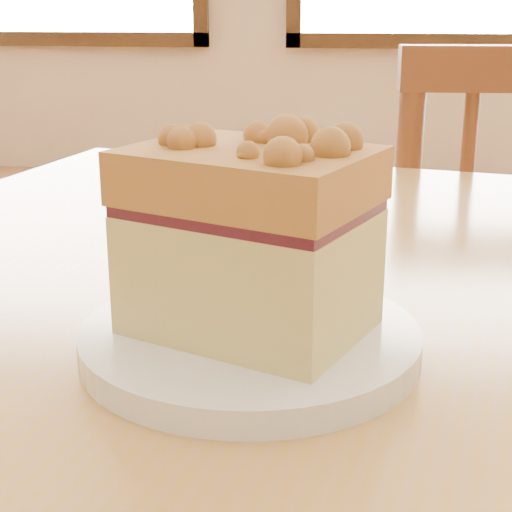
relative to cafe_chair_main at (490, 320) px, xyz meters
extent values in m
cube|color=#3E2511|center=(-1.96, 3.26, 0.30)|extent=(1.76, 0.06, 0.08)
cube|color=#3E2511|center=(0.24, 3.26, 0.30)|extent=(1.76, 0.06, 0.08)
cylinder|color=#3E2511|center=(-0.56, -0.18, -0.11)|extent=(0.06, 0.06, 0.71)
cube|color=#602D1A|center=(0.00, 0.04, -0.02)|extent=(0.44, 0.44, 0.04)
cylinder|color=#602D1A|center=(-0.18, 0.20, -0.26)|extent=(0.04, 0.04, 0.42)
cylinder|color=#602D1A|center=(-0.16, -0.14, -0.26)|extent=(0.04, 0.04, 0.42)
cylinder|color=#602D1A|center=(-0.16, -0.16, 0.21)|extent=(0.04, 0.04, 0.45)
cylinder|color=#602D1A|center=(-0.08, -0.15, 0.20)|extent=(0.02, 0.02, 0.39)
cylinder|color=white|center=(-0.29, -0.79, 0.30)|extent=(0.21, 0.21, 0.02)
cylinder|color=white|center=(-0.29, -0.79, 0.29)|extent=(0.14, 0.14, 0.01)
cube|color=#CFC175|center=(-0.29, -0.79, 0.34)|extent=(0.16, 0.14, 0.07)
cube|color=#451322|center=(-0.29, -0.79, 0.38)|extent=(0.16, 0.14, 0.01)
cube|color=#B58339|center=(-0.29, -0.79, 0.40)|extent=(0.17, 0.15, 0.03)
sphere|color=#B58339|center=(-0.32, -0.74, 0.42)|extent=(0.02, 0.02, 0.02)
sphere|color=#B58339|center=(-0.33, -0.75, 0.42)|extent=(0.02, 0.02, 0.02)
sphere|color=#B58339|center=(-0.24, -0.82, 0.42)|extent=(0.02, 0.02, 0.02)
sphere|color=#B58339|center=(-0.27, -0.79, 0.42)|extent=(0.02, 0.02, 0.02)
sphere|color=#B58339|center=(-0.33, -0.77, 0.42)|extent=(0.02, 0.02, 0.02)
sphere|color=#B58339|center=(-0.26, -0.76, 0.42)|extent=(0.01, 0.01, 0.01)
sphere|color=#B58339|center=(-0.27, -0.82, 0.42)|extent=(0.02, 0.02, 0.02)
sphere|color=#B58339|center=(-0.27, -0.79, 0.42)|extent=(0.01, 0.01, 0.01)
sphere|color=#B58339|center=(-0.28, -0.77, 0.42)|extent=(0.01, 0.01, 0.01)
sphere|color=#B58339|center=(-0.32, -0.73, 0.42)|extent=(0.02, 0.02, 0.02)
sphere|color=#B58339|center=(-0.32, -0.79, 0.42)|extent=(0.02, 0.02, 0.02)
sphere|color=#B58339|center=(-0.30, -0.75, 0.42)|extent=(0.03, 0.03, 0.03)
sphere|color=#B58339|center=(-0.25, -0.76, 0.42)|extent=(0.01, 0.01, 0.01)
sphere|color=#B58339|center=(-0.28, -0.76, 0.42)|extent=(0.02, 0.02, 0.02)
sphere|color=#B58339|center=(-0.28, -0.80, 0.42)|extent=(0.02, 0.02, 0.02)
sphere|color=#B58339|center=(-0.29, -0.80, 0.42)|extent=(0.01, 0.01, 0.01)
sphere|color=#B58339|center=(-0.35, -0.75, 0.40)|extent=(0.01, 0.01, 0.01)
sphere|color=#B58339|center=(-0.36, -0.77, 0.37)|extent=(0.01, 0.01, 0.01)
sphere|color=#B58339|center=(-0.36, -0.77, 0.38)|extent=(0.02, 0.02, 0.02)
sphere|color=#B58339|center=(-0.34, -0.74, 0.38)|extent=(0.01, 0.01, 0.01)
sphere|color=#B58339|center=(-0.35, -0.75, 0.41)|extent=(0.02, 0.02, 0.02)
camera|label=1|loc=(-0.23, -1.23, 0.50)|focal=55.00mm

